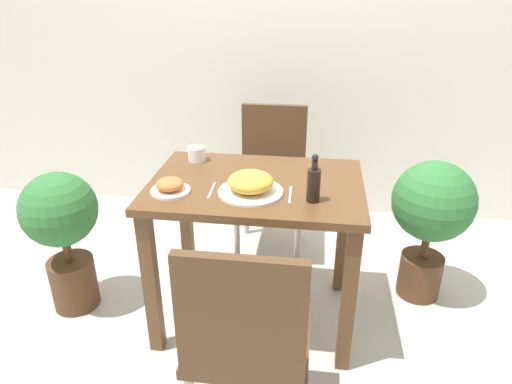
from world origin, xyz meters
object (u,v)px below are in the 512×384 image
(drink_cup, at_px, (197,154))
(sauce_bottle, at_px, (314,183))
(side_plate, at_px, (170,186))
(chair_near, at_px, (247,337))
(food_plate, at_px, (251,184))
(potted_plant_left, at_px, (62,227))
(chair_far, at_px, (272,172))
(potted_plant_right, at_px, (431,213))

(drink_cup, relative_size, sauce_bottle, 0.42)
(side_plate, bearing_deg, drink_cup, 86.83)
(drink_cup, bearing_deg, chair_near, -66.90)
(side_plate, xyz_separation_m, sauce_bottle, (0.61, -0.00, 0.05))
(food_plate, relative_size, drink_cup, 3.19)
(sauce_bottle, height_order, potted_plant_left, sauce_bottle)
(chair_far, xyz_separation_m, drink_cup, (-0.33, -0.50, 0.29))
(chair_far, bearing_deg, food_plate, -90.69)
(side_plate, distance_m, drink_cup, 0.38)
(potted_plant_right, bearing_deg, side_plate, -159.49)
(chair_near, distance_m, potted_plant_right, 1.28)
(food_plate, bearing_deg, drink_cup, 133.64)
(side_plate, relative_size, drink_cup, 1.95)
(chair_near, distance_m, chair_far, 1.42)
(side_plate, relative_size, sauce_bottle, 0.83)
(food_plate, relative_size, side_plate, 1.63)
(chair_near, xyz_separation_m, food_plate, (-0.07, 0.59, 0.29))
(chair_far, bearing_deg, potted_plant_right, -25.89)
(chair_near, bearing_deg, chair_far, -87.49)
(chair_far, distance_m, drink_cup, 0.66)
(sauce_bottle, bearing_deg, chair_near, -109.43)
(food_plate, height_order, potted_plant_right, food_plate)
(chair_near, relative_size, chair_far, 1.00)
(potted_plant_left, xyz_separation_m, potted_plant_right, (1.82, 0.34, 0.03))
(side_plate, height_order, sauce_bottle, sauce_bottle)
(potted_plant_left, height_order, potted_plant_right, potted_plant_right)
(drink_cup, bearing_deg, chair_far, 56.25)
(drink_cup, bearing_deg, food_plate, -46.36)
(drink_cup, xyz_separation_m, potted_plant_left, (-0.63, -0.26, -0.32))
(potted_plant_left, bearing_deg, side_plate, -10.27)
(chair_far, bearing_deg, sauce_bottle, -73.74)
(food_plate, distance_m, sauce_bottle, 0.27)
(chair_near, xyz_separation_m, drink_cup, (-0.39, 0.92, 0.29))
(side_plate, bearing_deg, potted_plant_left, 169.73)
(food_plate, distance_m, potted_plant_left, 1.01)
(chair_near, relative_size, drink_cup, 10.24)
(chair_near, height_order, sauce_bottle, sauce_bottle)
(chair_far, height_order, potted_plant_left, chair_far)
(chair_near, distance_m, potted_plant_left, 1.22)
(drink_cup, bearing_deg, sauce_bottle, -32.76)
(sauce_bottle, bearing_deg, drink_cup, 147.24)
(chair_far, height_order, side_plate, chair_far)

